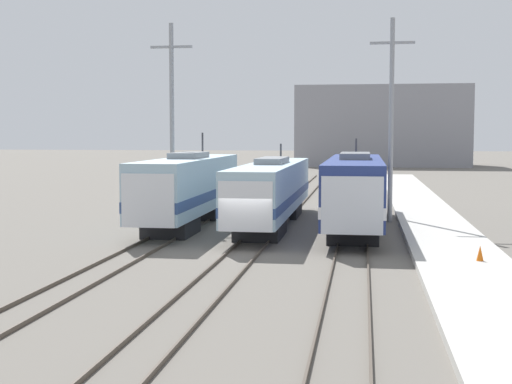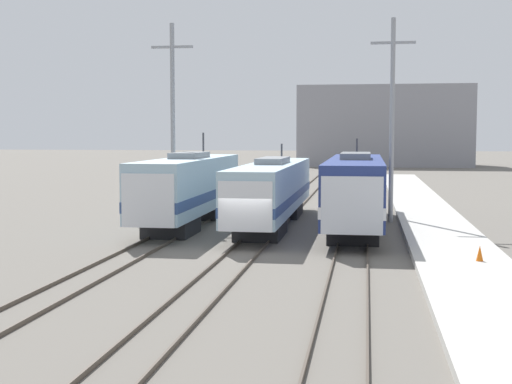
# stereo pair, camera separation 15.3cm
# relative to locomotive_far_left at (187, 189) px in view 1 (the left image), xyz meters

# --- Properties ---
(ground_plane) EXTENTS (400.00, 400.00, 0.00)m
(ground_plane) POSITION_rel_locomotive_far_left_xyz_m (4.88, -7.95, -2.25)
(ground_plane) COLOR #666059
(rail_pair_far_left) EXTENTS (1.51, 120.00, 0.15)m
(rail_pair_far_left) POSITION_rel_locomotive_far_left_xyz_m (-0.00, -7.95, -2.17)
(rail_pair_far_left) COLOR #4C4238
(rail_pair_far_left) RESTS_ON ground_plane
(rail_pair_center) EXTENTS (1.51, 120.00, 0.15)m
(rail_pair_center) POSITION_rel_locomotive_far_left_xyz_m (4.88, -7.95, -2.17)
(rail_pair_center) COLOR #4C4238
(rail_pair_center) RESTS_ON ground_plane
(rail_pair_far_right) EXTENTS (1.51, 120.00, 0.15)m
(rail_pair_far_right) POSITION_rel_locomotive_far_left_xyz_m (9.76, -7.95, -2.17)
(rail_pair_far_right) COLOR #4C4238
(rail_pair_far_right) RESTS_ON ground_plane
(locomotive_far_left) EXTENTS (2.90, 16.46, 5.54)m
(locomotive_far_left) POSITION_rel_locomotive_far_left_xyz_m (0.00, 0.00, 0.00)
(locomotive_far_left) COLOR #232326
(locomotive_far_left) RESTS_ON ground_plane
(locomotive_center) EXTENTS (2.80, 19.59, 4.83)m
(locomotive_center) POSITION_rel_locomotive_far_left_xyz_m (4.88, 0.88, -0.15)
(locomotive_center) COLOR #232326
(locomotive_center) RESTS_ON ground_plane
(locomotive_far_right) EXTENTS (3.05, 18.52, 5.18)m
(locomotive_far_right) POSITION_rel_locomotive_far_left_xyz_m (9.76, 0.17, 0.01)
(locomotive_far_right) COLOR black
(locomotive_far_right) RESTS_ON ground_plane
(catenary_tower_left) EXTENTS (2.72, 0.29, 12.50)m
(catenary_tower_left) POSITION_rel_locomotive_far_left_xyz_m (-1.98, 4.10, 4.30)
(catenary_tower_left) COLOR gray
(catenary_tower_left) RESTS_ON ground_plane
(catenary_tower_right) EXTENTS (2.72, 0.29, 12.50)m
(catenary_tower_right) POSITION_rel_locomotive_far_left_xyz_m (11.88, 4.10, 4.30)
(catenary_tower_right) COLOR gray
(catenary_tower_right) RESTS_ON ground_plane
(platform) EXTENTS (4.00, 120.00, 0.30)m
(platform) POSITION_rel_locomotive_far_left_xyz_m (14.38, -7.95, -2.10)
(platform) COLOR #B7B5AD
(platform) RESTS_ON ground_plane
(traffic_cone) EXTENTS (0.29, 0.29, 0.64)m
(traffic_cone) POSITION_rel_locomotive_far_left_xyz_m (14.99, -10.80, -1.63)
(traffic_cone) COLOR orange
(traffic_cone) RESTS_ON platform
(depot_building) EXTENTS (28.84, 15.13, 13.53)m
(depot_building) POSITION_rel_locomotive_far_left_xyz_m (13.16, 85.03, 4.52)
(depot_building) COLOR gray
(depot_building) RESTS_ON ground_plane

